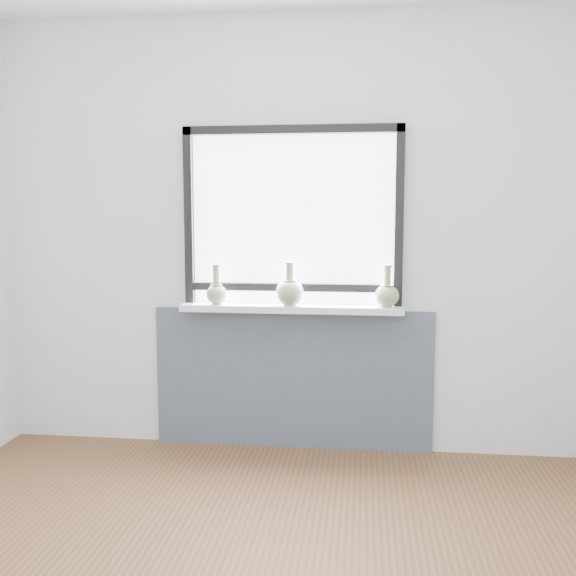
# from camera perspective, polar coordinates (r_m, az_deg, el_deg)

# --- Properties ---
(back_wall) EXTENTS (3.60, 0.02, 2.60)m
(back_wall) POSITION_cam_1_polar(r_m,az_deg,el_deg) (3.87, 0.46, 4.58)
(back_wall) COLOR silver
(back_wall) RESTS_ON ground
(apron_panel) EXTENTS (1.70, 0.03, 0.86)m
(apron_panel) POSITION_cam_1_polar(r_m,az_deg,el_deg) (3.97, 0.40, -8.10)
(apron_panel) COLOR #465164
(apron_panel) RESTS_ON ground
(windowsill) EXTENTS (1.32, 0.18, 0.04)m
(windowsill) POSITION_cam_1_polar(r_m,az_deg,el_deg) (3.81, 0.28, -1.81)
(windowsill) COLOR silver
(windowsill) RESTS_ON apron_panel
(window) EXTENTS (1.30, 0.06, 1.05)m
(window) POSITION_cam_1_polar(r_m,az_deg,el_deg) (3.83, 0.40, 6.67)
(window) COLOR black
(window) RESTS_ON windowsill
(vase_a) EXTENTS (0.13, 0.13, 0.24)m
(vase_a) POSITION_cam_1_polar(r_m,az_deg,el_deg) (3.85, -6.36, -0.33)
(vase_a) COLOR #959C7A
(vase_a) RESTS_ON windowsill
(vase_b) EXTENTS (0.17, 0.17, 0.26)m
(vase_b) POSITION_cam_1_polar(r_m,az_deg,el_deg) (3.76, 0.16, -0.26)
(vase_b) COLOR #959C7A
(vase_b) RESTS_ON windowsill
(vase_c) EXTENTS (0.14, 0.14, 0.25)m
(vase_c) POSITION_cam_1_polar(r_m,az_deg,el_deg) (3.75, 8.78, -0.53)
(vase_c) COLOR #959C7A
(vase_c) RESTS_ON windowsill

